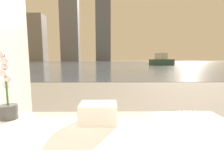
% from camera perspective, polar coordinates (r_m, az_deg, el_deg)
% --- Properties ---
extents(potted_orchid, '(0.11, 0.11, 0.44)m').
position_cam_1_polar(potted_orchid, '(1.32, -31.04, -3.42)').
color(potted_orchid, '#4C4C4C').
rests_on(potted_orchid, bathtub).
extents(towel_stack, '(0.23, 0.18, 0.12)m').
position_cam_1_polar(towel_stack, '(1.10, -4.46, -9.32)').
color(towel_stack, white).
rests_on(towel_stack, bathtub).
extents(harbor_water, '(180.00, 110.00, 0.01)m').
position_cam_1_polar(harbor_water, '(62.18, -0.80, 7.08)').
color(harbor_water, slate).
rests_on(harbor_water, ground_plane).
extents(harbor_boat_0, '(3.09, 5.91, 2.11)m').
position_cam_1_polar(harbor_boat_0, '(32.51, 15.65, 7.33)').
color(harbor_boat_0, '#335647').
rests_on(harbor_boat_0, harbor_water).
extents(skyline_tower_0, '(9.01, 9.29, 29.86)m').
position_cam_1_polar(skyline_tower_0, '(128.00, -23.04, 13.60)').
color(skyline_tower_0, gray).
rests_on(skyline_tower_0, ground_plane).
extents(skyline_tower_1, '(11.65, 7.25, 67.55)m').
position_cam_1_polar(skyline_tower_1, '(125.38, -13.80, 22.91)').
color(skyline_tower_1, slate).
rests_on(skyline_tower_1, ground_plane).
extents(skyline_tower_2, '(9.69, 7.01, 50.16)m').
position_cam_1_polar(skyline_tower_2, '(120.68, -2.87, 19.47)').
color(skyline_tower_2, slate).
rests_on(skyline_tower_2, ground_plane).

